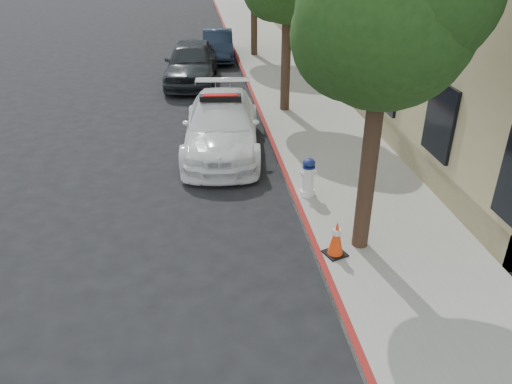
{
  "coord_description": "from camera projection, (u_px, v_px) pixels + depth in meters",
  "views": [
    {
      "loc": [
        -0.06,
        -9.57,
        5.49
      ],
      "look_at": [
        1.01,
        -1.24,
        1.0
      ],
      "focal_mm": 35.0,
      "sensor_mm": 36.0,
      "label": 1
    }
  ],
  "objects": [
    {
      "name": "parked_car_mid",
      "position": [
        191.0,
        62.0,
        19.41
      ],
      "size": [
        2.3,
        4.84,
        1.6
      ],
      "primitive_type": "imported",
      "rotation": [
        0.0,
        0.0,
        -0.09
      ],
      "color": "black",
      "rests_on": "ground"
    },
    {
      "name": "fire_hydrant",
      "position": [
        308.0,
        177.0,
        11.02
      ],
      "size": [
        0.37,
        0.34,
        0.88
      ],
      "rotation": [
        0.0,
        0.0,
        0.08
      ],
      "color": "white",
      "rests_on": "sidewalk"
    },
    {
      "name": "parked_car_far",
      "position": [
        218.0,
        45.0,
        23.0
      ],
      "size": [
        1.53,
        3.92,
        1.27
      ],
      "primitive_type": "imported",
      "rotation": [
        0.0,
        0.0,
        -0.05
      ],
      "color": "black",
      "rests_on": "ground"
    },
    {
      "name": "ground",
      "position": [
        203.0,
        209.0,
        10.97
      ],
      "size": [
        120.0,
        120.0,
        0.0
      ],
      "primitive_type": "plane",
      "color": "black",
      "rests_on": "ground"
    },
    {
      "name": "traffic_cone",
      "position": [
        336.0,
        238.0,
        9.02
      ],
      "size": [
        0.47,
        0.47,
        0.71
      ],
      "rotation": [
        0.0,
        0.0,
        0.35
      ],
      "color": "black",
      "rests_on": "sidewalk"
    },
    {
      "name": "curb_strip",
      "position": [
        246.0,
        79.0,
        19.91
      ],
      "size": [
        0.12,
        50.0,
        0.15
      ],
      "primitive_type": "cube",
      "color": "maroon",
      "rests_on": "ground"
    },
    {
      "name": "police_car",
      "position": [
        222.0,
        125.0,
        13.51
      ],
      "size": [
        2.44,
        5.08,
        1.58
      ],
      "rotation": [
        0.0,
        0.0,
        -0.09
      ],
      "color": "white",
      "rests_on": "ground"
    },
    {
      "name": "sidewalk",
      "position": [
        284.0,
        78.0,
        20.08
      ],
      "size": [
        3.2,
        50.0,
        0.15
      ],
      "primitive_type": "cube",
      "color": "gray",
      "rests_on": "ground"
    },
    {
      "name": "tree_near",
      "position": [
        388.0,
        17.0,
        7.52
      ],
      "size": [
        2.92,
        2.82,
        5.62
      ],
      "color": "black",
      "rests_on": "sidewalk"
    }
  ]
}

